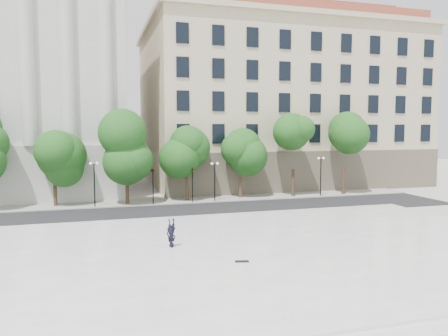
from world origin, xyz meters
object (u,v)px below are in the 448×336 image
at_px(skateboard, 242,261).
at_px(traffic_light_west, 153,169).
at_px(person_lying, 171,243).
at_px(traffic_light_east, 192,167).

bearing_deg(skateboard, traffic_light_west, 108.74).
height_order(traffic_light_west, person_lying, traffic_light_west).
bearing_deg(traffic_light_west, person_lying, -93.65).
xyz_separation_m(traffic_light_east, person_lying, (-5.16, -17.59, -3.05)).
height_order(traffic_light_west, traffic_light_east, traffic_light_east).
height_order(traffic_light_east, person_lying, traffic_light_east).
relative_size(traffic_light_west, person_lying, 2.41).
bearing_deg(person_lying, traffic_light_east, 47.35).
relative_size(traffic_light_east, skateboard, 5.69).
distance_m(traffic_light_west, skateboard, 21.97).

